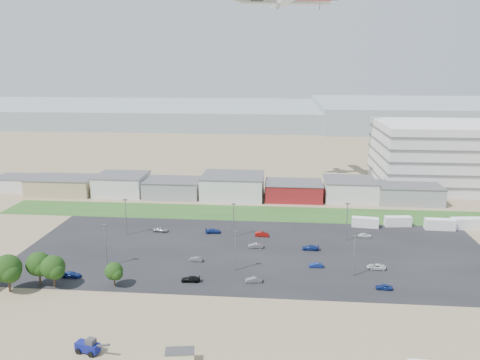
# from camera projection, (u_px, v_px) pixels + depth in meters

# --- Properties ---
(ground) EXTENTS (700.00, 700.00, 0.00)m
(ground) POSITION_uv_depth(u_px,v_px,m) (227.00, 286.00, 102.16)
(ground) COLOR #847154
(ground) RESTS_ON ground
(parking_lot) EXTENTS (120.00, 50.00, 0.01)m
(parking_lot) POSITION_uv_depth(u_px,v_px,m) (255.00, 251.00, 121.08)
(parking_lot) COLOR black
(parking_lot) RESTS_ON ground
(grass_strip) EXTENTS (160.00, 16.00, 0.02)m
(grass_strip) POSITION_uv_depth(u_px,v_px,m) (245.00, 213.00, 152.45)
(grass_strip) COLOR #28501E
(grass_strip) RESTS_ON ground
(hills_backdrop) EXTENTS (700.00, 200.00, 9.00)m
(hills_backdrop) POSITION_uv_depth(u_px,v_px,m) (315.00, 116.00, 402.36)
(hills_backdrop) COLOR gray
(hills_backdrop) RESTS_ON ground
(building_row) EXTENTS (170.00, 20.00, 8.00)m
(building_row) POSITION_uv_depth(u_px,v_px,m) (203.00, 185.00, 171.33)
(building_row) COLOR silver
(building_row) RESTS_ON ground
(portable_shed) EXTENTS (5.02, 3.14, 2.37)m
(portable_shed) POSITION_uv_depth(u_px,v_px,m) (180.00, 357.00, 75.26)
(portable_shed) COLOR beige
(portable_shed) RESTS_ON ground
(telehandler) EXTENTS (6.91, 3.85, 2.74)m
(telehandler) POSITION_uv_depth(u_px,v_px,m) (87.00, 345.00, 78.05)
(telehandler) COLOR navy
(telehandler) RESTS_ON ground
(box_trailer_a) EXTENTS (7.96, 3.34, 2.90)m
(box_trailer_a) POSITION_uv_depth(u_px,v_px,m) (365.00, 222.00, 139.04)
(box_trailer_a) COLOR silver
(box_trailer_a) RESTS_ON ground
(box_trailer_b) EXTENTS (7.99, 3.30, 2.91)m
(box_trailer_b) POSITION_uv_depth(u_px,v_px,m) (398.00, 221.00, 139.89)
(box_trailer_b) COLOR silver
(box_trailer_b) RESTS_ON ground
(box_trailer_c) EXTENTS (8.51, 2.87, 3.17)m
(box_trailer_c) POSITION_uv_depth(u_px,v_px,m) (440.00, 224.00, 136.88)
(box_trailer_c) COLOR silver
(box_trailer_c) RESTS_ON ground
(box_trailer_d) EXTENTS (9.02, 3.73, 3.28)m
(box_trailer_d) POSITION_uv_depth(u_px,v_px,m) (466.00, 223.00, 137.49)
(box_trailer_d) COLOR silver
(box_trailer_d) RESTS_ON ground
(tree_left) EXTENTS (6.29, 6.29, 9.44)m
(tree_left) POSITION_uv_depth(u_px,v_px,m) (8.00, 271.00, 98.27)
(tree_left) COLOR black
(tree_left) RESTS_ON ground
(tree_mid) EXTENTS (5.64, 5.64, 8.45)m
(tree_mid) POSITION_uv_depth(u_px,v_px,m) (39.00, 266.00, 101.88)
(tree_mid) COLOR black
(tree_mid) RESTS_ON ground
(tree_right) EXTENTS (5.51, 5.51, 8.26)m
(tree_right) POSITION_uv_depth(u_px,v_px,m) (53.00, 270.00, 100.52)
(tree_right) COLOR black
(tree_right) RESTS_ON ground
(tree_near) EXTENTS (4.17, 4.17, 6.25)m
(tree_near) POSITION_uv_depth(u_px,v_px,m) (114.00, 273.00, 101.22)
(tree_near) COLOR black
(tree_near) RESTS_ON ground
(lightpole_front_l) EXTENTS (1.23, 0.51, 10.49)m
(lightpole_front_l) POSITION_uv_depth(u_px,v_px,m) (106.00, 245.00, 111.10)
(lightpole_front_l) COLOR slate
(lightpole_front_l) RESTS_ON ground
(lightpole_front_m) EXTENTS (1.15, 0.48, 9.75)m
(lightpole_front_m) POSITION_uv_depth(u_px,v_px,m) (235.00, 251.00, 108.73)
(lightpole_front_m) COLOR slate
(lightpole_front_m) RESTS_ON ground
(lightpole_front_r) EXTENTS (1.16, 0.48, 9.82)m
(lightpole_front_r) POSITION_uv_depth(u_px,v_px,m) (354.00, 256.00, 105.76)
(lightpole_front_r) COLOR slate
(lightpole_front_r) RESTS_ON ground
(lightpole_back_l) EXTENTS (1.23, 0.51, 10.42)m
(lightpole_back_l) POSITION_uv_depth(u_px,v_px,m) (126.00, 217.00, 131.80)
(lightpole_back_l) COLOR slate
(lightpole_back_l) RESTS_ON ground
(lightpole_back_m) EXTENTS (1.13, 0.47, 9.64)m
(lightpole_back_m) POSITION_uv_depth(u_px,v_px,m) (234.00, 220.00, 130.48)
(lightpole_back_m) COLOR slate
(lightpole_back_m) RESTS_ON ground
(lightpole_back_r) EXTENTS (1.25, 0.52, 10.66)m
(lightpole_back_r) POSITION_uv_depth(u_px,v_px,m) (347.00, 222.00, 127.25)
(lightpole_back_r) COLOR slate
(lightpole_back_r) RESTS_ON ground
(airliner) EXTENTS (44.65, 34.51, 11.88)m
(airliner) POSITION_uv_depth(u_px,v_px,m) (286.00, 0.00, 170.31)
(airliner) COLOR silver
(parked_car_0) EXTENTS (4.47, 2.26, 1.21)m
(parked_car_0) POSITION_uv_depth(u_px,v_px,m) (376.00, 267.00, 110.41)
(parked_car_0) COLOR silver
(parked_car_0) RESTS_ON ground
(parked_car_1) EXTENTS (3.50, 1.38, 1.13)m
(parked_car_1) POSITION_uv_depth(u_px,v_px,m) (316.00, 265.00, 111.35)
(parked_car_1) COLOR navy
(parked_car_1) RESTS_ON ground
(parked_car_2) EXTENTS (3.62, 1.68, 1.20)m
(parked_car_2) POSITION_uv_depth(u_px,v_px,m) (384.00, 287.00, 100.34)
(parked_car_2) COLOR navy
(parked_car_2) RESTS_ON ground
(parked_car_3) EXTENTS (4.29, 1.86, 1.23)m
(parked_car_3) POSITION_uv_depth(u_px,v_px,m) (191.00, 279.00, 103.97)
(parked_car_3) COLOR black
(parked_car_3) RESTS_ON ground
(parked_car_4) EXTENTS (3.47, 1.54, 1.11)m
(parked_car_4) POSITION_uv_depth(u_px,v_px,m) (196.00, 259.00, 114.86)
(parked_car_4) COLOR #595B5E
(parked_car_4) RESTS_ON ground
(parked_car_6) EXTENTS (4.68, 2.42, 1.30)m
(parked_car_6) POSITION_uv_depth(u_px,v_px,m) (213.00, 231.00, 134.08)
(parked_car_6) COLOR navy
(parked_car_6) RESTS_ON ground
(parked_car_7) EXTENTS (3.99, 1.56, 1.29)m
(parked_car_7) POSITION_uv_depth(u_px,v_px,m) (256.00, 246.00, 123.21)
(parked_car_7) COLOR #A5A5AA
(parked_car_7) RESTS_ON ground
(parked_car_8) EXTENTS (3.88, 1.98, 1.26)m
(parked_car_8) POSITION_uv_depth(u_px,v_px,m) (365.00, 235.00, 130.70)
(parked_car_8) COLOR silver
(parked_car_8) RESTS_ON ground
(parked_car_9) EXTENTS (4.57, 2.57, 1.21)m
(parked_car_9) POSITION_uv_depth(u_px,v_px,m) (161.00, 230.00, 135.25)
(parked_car_9) COLOR #A5A5AA
(parked_car_9) RESTS_ON ground
(parked_car_10) EXTENTS (4.48, 1.87, 1.29)m
(parked_car_10) POSITION_uv_depth(u_px,v_px,m) (71.00, 275.00, 106.10)
(parked_car_10) COLOR navy
(parked_car_10) RESTS_ON ground
(parked_car_11) EXTENTS (4.05, 1.67, 1.31)m
(parked_car_11) POSITION_uv_depth(u_px,v_px,m) (262.00, 234.00, 131.47)
(parked_car_11) COLOR maroon
(parked_car_11) RESTS_ON ground
(parked_car_12) EXTENTS (4.51, 2.13, 1.27)m
(parked_car_12) POSITION_uv_depth(u_px,v_px,m) (310.00, 248.00, 121.82)
(parked_car_12) COLOR navy
(parked_car_12) RESTS_ON ground
(parked_car_13) EXTENTS (3.83, 1.71, 1.22)m
(parked_car_13) POSITION_uv_depth(u_px,v_px,m) (254.00, 280.00, 103.67)
(parked_car_13) COLOR #595B5E
(parked_car_13) RESTS_ON ground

